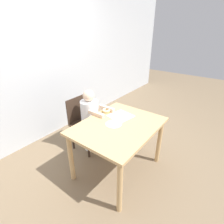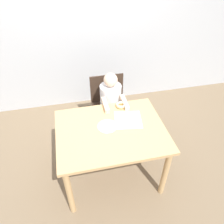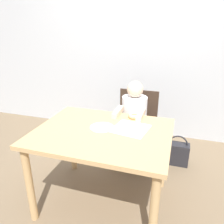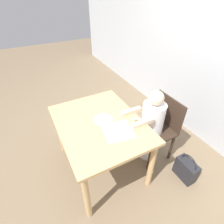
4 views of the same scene
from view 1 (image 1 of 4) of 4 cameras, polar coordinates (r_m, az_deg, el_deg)
The scene contains 9 objects.
ground_plane at distance 2.59m, azimuth 1.83°, elevation -18.03°, with size 12.00×12.00×0.00m, color #7A664C.
wall_back at distance 3.06m, azimuth -22.87°, elevation 13.85°, with size 8.00×0.05×2.50m.
dining_table at distance 2.20m, azimuth 2.06°, elevation -6.43°, with size 1.10×0.86×0.72m.
chair at distance 2.78m, azimuth -8.78°, elevation -3.14°, with size 0.44×0.41×0.84m.
child_figure at distance 2.69m, azimuth -7.05°, elevation -3.10°, with size 0.27×0.50×1.00m.
donut at distance 2.45m, azimuth -1.92°, elevation 0.52°, with size 0.12×0.12×0.04m.
napkin at distance 2.35m, azimuth 2.91°, elevation -1.27°, with size 0.32×0.32×0.00m.
handbag at distance 3.29m, azimuth -3.48°, elevation -4.18°, with size 0.26×0.13×0.36m.
plate at distance 2.15m, azimuth 0.50°, elevation -3.94°, with size 0.20×0.20×0.01m.
Camera 1 is at (-1.52, -1.05, 1.81)m, focal length 28.00 mm.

